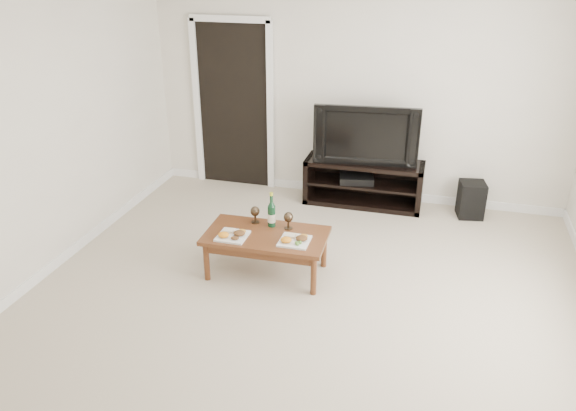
# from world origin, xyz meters

# --- Properties ---
(floor) EXTENTS (5.50, 5.50, 0.00)m
(floor) POSITION_xyz_m (0.00, 0.00, 0.00)
(floor) COLOR beige
(floor) RESTS_ON ground
(back_wall) EXTENTS (5.00, 0.04, 2.60)m
(back_wall) POSITION_xyz_m (0.00, 2.77, 1.30)
(back_wall) COLOR silver
(back_wall) RESTS_ON ground
(doorway) EXTENTS (0.90, 0.02, 2.05)m
(doorway) POSITION_xyz_m (-1.55, 2.73, 1.02)
(doorway) COLOR black
(doorway) RESTS_ON ground
(media_console) EXTENTS (1.40, 0.45, 0.55)m
(media_console) POSITION_xyz_m (0.17, 2.50, 0.28)
(media_console) COLOR black
(media_console) RESTS_ON ground
(television) EXTENTS (1.21, 0.27, 0.69)m
(television) POSITION_xyz_m (0.17, 2.50, 0.90)
(television) COLOR black
(television) RESTS_ON media_console
(av_receiver) EXTENTS (0.45, 0.37, 0.08)m
(av_receiver) POSITION_xyz_m (0.09, 2.48, 0.33)
(av_receiver) COLOR black
(av_receiver) RESTS_ON media_console
(subwoofer) EXTENTS (0.32, 0.32, 0.42)m
(subwoofer) POSITION_xyz_m (1.43, 2.48, 0.21)
(subwoofer) COLOR black
(subwoofer) RESTS_ON ground
(coffee_table) EXTENTS (1.15, 0.65, 0.42)m
(coffee_table) POSITION_xyz_m (-0.48, 0.65, 0.21)
(coffee_table) COLOR brown
(coffee_table) RESTS_ON ground
(plate_left) EXTENTS (0.27, 0.27, 0.07)m
(plate_left) POSITION_xyz_m (-0.76, 0.51, 0.45)
(plate_left) COLOR white
(plate_left) RESTS_ON coffee_table
(plate_right) EXTENTS (0.27, 0.27, 0.07)m
(plate_right) POSITION_xyz_m (-0.18, 0.57, 0.45)
(plate_right) COLOR white
(plate_right) RESTS_ON coffee_table
(wine_bottle) EXTENTS (0.07, 0.07, 0.35)m
(wine_bottle) POSITION_xyz_m (-0.47, 0.82, 0.59)
(wine_bottle) COLOR #0E351C
(wine_bottle) RESTS_ON coffee_table
(goblet_left) EXTENTS (0.09, 0.09, 0.17)m
(goblet_left) POSITION_xyz_m (-0.65, 0.85, 0.51)
(goblet_left) COLOR #3E3122
(goblet_left) RESTS_ON coffee_table
(goblet_right) EXTENTS (0.09, 0.09, 0.17)m
(goblet_right) POSITION_xyz_m (-0.30, 0.81, 0.51)
(goblet_right) COLOR #3E3122
(goblet_right) RESTS_ON coffee_table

